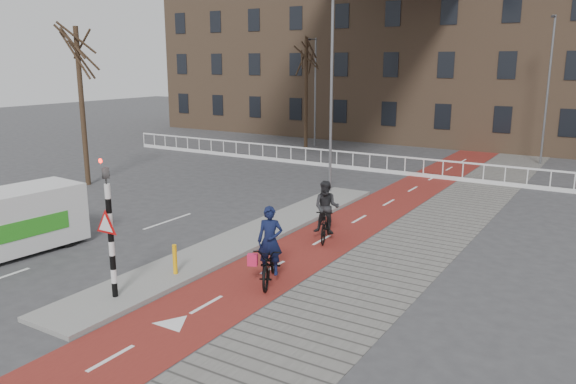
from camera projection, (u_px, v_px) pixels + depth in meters
The scene contains 16 objects.
ground at pixel (188, 280), 15.40m from camera, with size 120.00×120.00×0.00m, color #38383A.
bike_lane at pixel (380, 208), 22.93m from camera, with size 2.50×60.00×0.01m, color maroon.
sidewalk at pixel (448, 217), 21.51m from camera, with size 3.00×60.00×0.01m, color slate.
curb_island at pixel (251, 236), 19.06m from camera, with size 1.80×16.00×0.12m, color gray.
traffic_signal at pixel (109, 225), 13.58m from camera, with size 0.80×0.80×3.68m.
bollard at pixel (175, 259), 15.43m from camera, with size 0.12×0.12×0.84m, color #FFB40E.
cyclist_near at pixel (270, 257), 15.05m from camera, with size 1.50×2.16×2.11m.
cyclist_far at pixel (326, 216), 18.61m from camera, with size 1.10×1.96×2.02m.
van at pixel (4, 222), 17.14m from camera, with size 2.23×4.77×1.99m.
railing at pixel (321, 161), 31.98m from camera, with size 28.00×0.10×0.99m.
townhouse_row at pixel (442, 34), 41.70m from camera, with size 46.00×10.00×15.90m.
tree_left at pixel (82, 108), 26.42m from camera, with size 0.24×0.24×7.42m, color #312316.
tree_mid at pixel (306, 94), 37.96m from camera, with size 0.24×0.24×7.41m, color #312316.
streetlight_near at pixel (331, 95), 24.34m from camera, with size 0.12×0.12×8.81m, color slate.
streetlight_left at pixel (315, 93), 39.05m from camera, with size 0.12×0.12×7.39m, color slate.
streetlight_right at pixel (548, 91), 31.80m from camera, with size 0.12×0.12×8.34m, color slate.
Camera 1 is at (9.92, -10.86, 5.86)m, focal length 35.00 mm.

